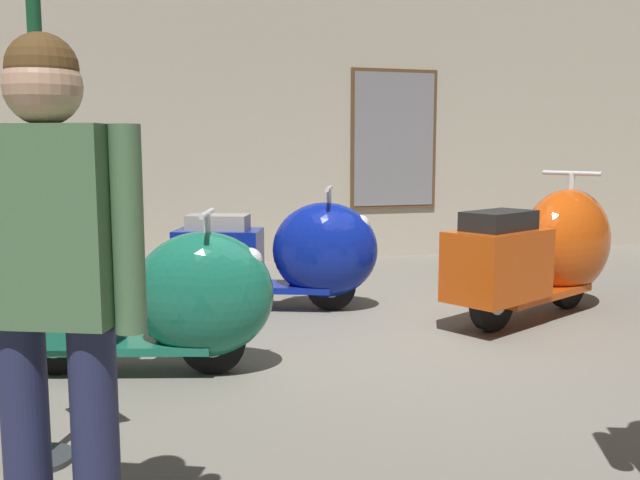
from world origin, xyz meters
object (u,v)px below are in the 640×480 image
object	(u,v)px
scooter_0	(160,300)
info_stanchion	(34,356)
scooter_1	(292,254)
visitor_0	(53,277)
scooter_2	(547,250)
lamppost	(39,112)

from	to	relation	value
scooter_0	info_stanchion	xyz separation A→B (m)	(-0.57, -1.05, 0.02)
scooter_1	scooter_0	bearing A→B (deg)	-108.50
visitor_0	info_stanchion	xyz separation A→B (m)	(-0.17, 0.90, -0.48)
scooter_1	info_stanchion	xyz separation A→B (m)	(-1.70, -2.43, 0.00)
scooter_1	info_stanchion	world-z (taller)	info_stanchion
scooter_0	info_stanchion	distance (m)	1.19
scooter_2	scooter_0	bearing A→B (deg)	165.81
info_stanchion	scooter_0	bearing A→B (deg)	61.56
lamppost	info_stanchion	distance (m)	3.14
scooter_0	scooter_2	bearing A→B (deg)	27.20
scooter_2	visitor_0	xyz separation A→B (m)	(-3.40, -2.58, 0.43)
scooter_1	lamppost	xyz separation A→B (m)	(-1.91, 0.50, 1.13)
scooter_2	info_stanchion	world-z (taller)	scooter_2
scooter_2	lamppost	world-z (taller)	lamppost
scooter_2	scooter_1	bearing A→B (deg)	132.19
scooter_0	visitor_0	world-z (taller)	visitor_0
scooter_1	visitor_0	xyz separation A→B (m)	(-1.53, -3.32, 0.48)
lamppost	visitor_0	size ratio (longest dim) A/B	1.81
scooter_2	visitor_0	bearing A→B (deg)	-168.93
scooter_2	visitor_0	distance (m)	4.29
scooter_0	visitor_0	size ratio (longest dim) A/B	1.00
visitor_0	scooter_2	bearing A→B (deg)	-29.94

